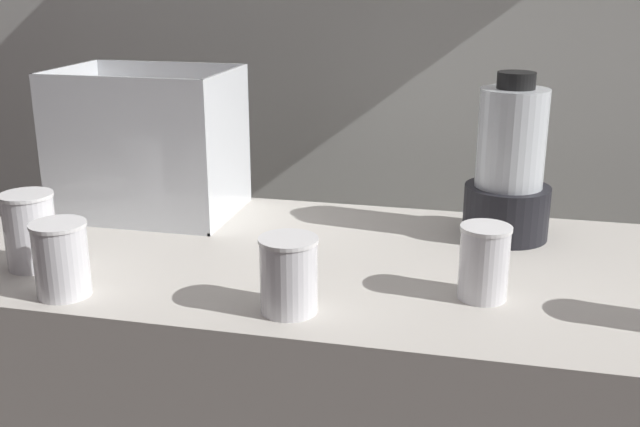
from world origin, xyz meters
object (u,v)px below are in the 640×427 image
object	(u,v)px
juice_cup_carrot_right	(484,267)
juice_cup_mango_left	(62,263)
carrot_display_bin	(150,167)
juice_cup_mango_middle	(289,279)
blender_pitcher	(509,171)
juice_cup_orange_far_left	(31,236)

from	to	relation	value
juice_cup_carrot_right	juice_cup_mango_left	bearing A→B (deg)	-167.87
carrot_display_bin	juice_cup_mango_left	world-z (taller)	carrot_display_bin
carrot_display_bin	juice_cup_mango_middle	world-z (taller)	carrot_display_bin
blender_pitcher	juice_cup_mango_middle	xyz separation A→B (m)	(-0.31, -0.42, -0.08)
juice_cup_orange_far_left	juice_cup_carrot_right	bearing A→B (deg)	3.38
juice_cup_orange_far_left	carrot_display_bin	bearing A→B (deg)	79.93
juice_cup_orange_far_left	juice_cup_mango_middle	xyz separation A→B (m)	(0.47, -0.07, -0.01)
juice_cup_orange_far_left	juice_cup_mango_left	bearing A→B (deg)	-39.01
blender_pitcher	juice_cup_orange_far_left	distance (m)	0.86
carrot_display_bin	juice_cup_mango_left	size ratio (longest dim) A/B	2.96
carrot_display_bin	juice_cup_mango_left	distance (m)	0.44
juice_cup_mango_left	juice_cup_orange_far_left	bearing A→B (deg)	140.99
juice_cup_mango_left	juice_cup_mango_middle	distance (m)	0.36
carrot_display_bin	blender_pitcher	distance (m)	0.73
juice_cup_mango_left	juice_cup_carrot_right	bearing A→B (deg)	12.13
blender_pitcher	juice_cup_mango_left	distance (m)	0.81
juice_cup_orange_far_left	juice_cup_mango_left	world-z (taller)	juice_cup_orange_far_left
juice_cup_mango_left	juice_cup_carrot_right	xyz separation A→B (m)	(0.64, 0.14, -0.00)
juice_cup_mango_middle	juice_cup_carrot_right	distance (m)	0.30
carrot_display_bin	blender_pitcher	bearing A→B (deg)	0.37
juice_cup_mango_middle	juice_cup_orange_far_left	bearing A→B (deg)	171.59
blender_pitcher	juice_cup_orange_far_left	world-z (taller)	blender_pitcher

